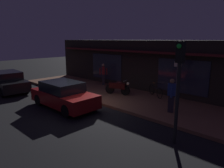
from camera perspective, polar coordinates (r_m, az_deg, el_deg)
name	(u,v)px	position (r m, az deg, el deg)	size (l,w,h in m)	color
ground_plane	(82,108)	(11.56, -8.11, -6.47)	(60.00, 60.00, 0.00)	black
sidewalk_slab	(119,96)	(13.49, 1.99, -3.29)	(18.00, 4.00, 0.15)	brown
storefront_building	(150,65)	(15.79, 10.34, 5.19)	(18.00, 3.30, 3.60)	black
motorcycle	(118,87)	(13.46, 1.64, -0.81)	(1.64, 0.77, 0.97)	black
bicycle_parked	(156,91)	(13.33, 11.81, -1.82)	(1.47, 0.84, 0.91)	black
person_photographer	(103,74)	(16.25, -2.39, 2.80)	(0.49, 0.50, 1.67)	#28232D
person_bystander	(171,95)	(10.51, 15.93, -2.86)	(0.44, 0.58, 1.67)	#28232D
sign_post	(177,78)	(12.35, 17.38, 1.55)	(0.44, 0.09, 2.40)	#47474C
traffic_light_pole	(179,75)	(7.34, 17.82, 2.26)	(0.24, 0.33, 3.60)	black
parked_car_near	(8,82)	(16.66, -26.57, 0.61)	(4.22, 2.05, 1.42)	black
parked_car_far	(63,95)	(11.65, -13.12, -2.90)	(4.12, 1.82, 1.42)	black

